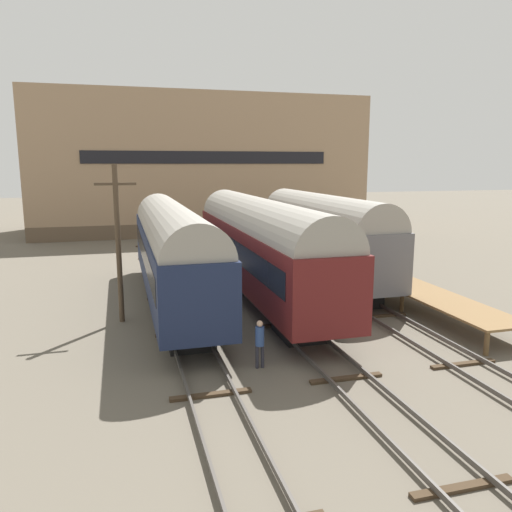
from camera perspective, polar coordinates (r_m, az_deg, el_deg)
name	(u,v)px	position (r m, az deg, el deg)	size (l,w,h in m)	color
ground_plane	(313,349)	(20.18, 6.53, -10.46)	(200.00, 200.00, 0.00)	#60594C
track_left	(197,357)	(18.99, -6.81, -11.38)	(2.60, 60.00, 0.26)	#4C4742
track_middle	(313,345)	(20.13, 6.54, -10.08)	(2.60, 60.00, 0.26)	#4C4742
track_right	(416,335)	(22.19, 17.84, -8.56)	(2.60, 60.00, 0.26)	#4C4742
train_car_maroon	(260,242)	(26.44, 0.50, 1.55)	(3.10, 18.99, 5.43)	black
train_car_navy	(173,248)	(25.60, -9.52, 0.93)	(2.90, 17.99, 5.25)	black
train_car_grey	(322,233)	(30.43, 7.57, 2.61)	(3.02, 15.01, 5.41)	black
station_platform	(421,291)	(26.16, 18.36, -3.87)	(2.41, 12.21, 1.03)	brown
bench	(390,268)	(28.58, 15.08, -1.32)	(1.40, 0.40, 0.91)	brown
person_worker	(260,339)	(17.91, 0.43, -9.52)	(0.32, 0.32, 1.76)	#282833
utility_pole	(118,241)	(23.30, -15.47, 1.61)	(1.80, 0.24, 7.18)	#473828
warehouse_building	(199,165)	(56.33, -6.52, 10.33)	(34.35, 13.06, 14.20)	brown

